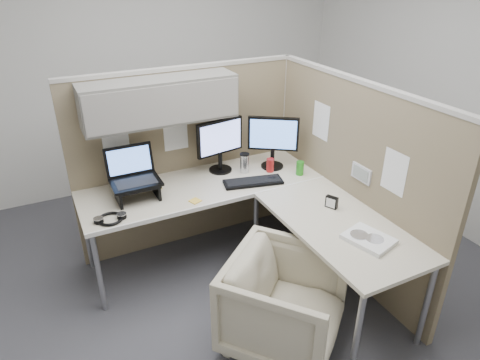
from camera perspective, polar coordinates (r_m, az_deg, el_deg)
name	(u,v)px	position (r m, az deg, el deg)	size (l,w,h in m)	color
ground	(243,287)	(3.60, 0.35, -14.14)	(4.50, 4.50, 0.00)	#3C3B41
partition_back	(175,133)	(3.63, -8.61, 6.21)	(2.00, 0.36, 1.63)	#847356
partition_right	(347,180)	(3.53, 14.07, 0.06)	(0.07, 2.03, 1.63)	#847356
desk	(250,204)	(3.33, 1.33, -3.28)	(2.00, 1.98, 0.73)	beige
office_chair	(285,299)	(2.97, 5.97, -15.48)	(0.72, 0.67, 0.74)	#BBAA95
monitor_left	(220,142)	(3.67, -2.69, 5.14)	(0.44, 0.20, 0.47)	black
monitor_right	(273,138)	(3.75, 4.43, 5.58)	(0.38, 0.27, 0.47)	black
laptop_station	(135,180)	(3.38, -13.86, 0.02)	(0.37, 0.32, 0.39)	black
keyboard	(253,182)	(3.55, 1.76, -0.27)	(0.49, 0.16, 0.02)	black
mouse	(272,179)	(3.60, 4.27, 0.16)	(0.09, 0.06, 0.03)	black
travel_mug	(245,163)	(3.71, 0.61, 2.30)	(0.08, 0.08, 0.18)	silver
soda_can_green	(300,168)	(3.71, 7.99, 1.58)	(0.07, 0.07, 0.12)	#268C1E
soda_can_silver	(270,165)	(3.74, 4.05, 1.99)	(0.07, 0.07, 0.12)	#B21E1E
sticky_note_c	(156,188)	(3.54, -11.09, -1.00)	(0.08, 0.08, 0.01)	yellow
sticky_note_a	(195,201)	(3.31, -6.01, -2.78)	(0.08, 0.08, 0.01)	yellow
headphones	(110,219)	(3.19, -16.90, -4.94)	(0.23, 0.19, 0.03)	black
paper_stack	(369,239)	(2.96, 16.78, -7.54)	(0.31, 0.35, 0.03)	white
desk_clock	(332,202)	(3.26, 12.12, -2.91)	(0.07, 0.10, 0.09)	black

